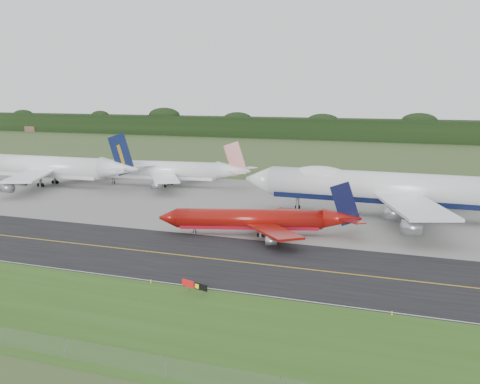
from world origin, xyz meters
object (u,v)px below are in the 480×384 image
at_px(jet_star_tail, 166,171).
at_px(jet_red_737, 261,220).
at_px(jet_ba_747, 397,189).
at_px(jet_navy_gold, 47,167).
at_px(taxiway_sign, 194,285).

bearing_deg(jet_star_tail, jet_red_737, -45.22).
distance_m(jet_red_737, jet_star_tail, 72.33).
xyz_separation_m(jet_ba_747, jet_red_737, (-20.72, -28.94, -3.46)).
xyz_separation_m(jet_navy_gold, taxiway_sign, (89.99, -77.60, -4.23)).
height_order(jet_ba_747, taxiway_sign, jet_ba_747).
xyz_separation_m(jet_ba_747, jet_navy_gold, (-104.75, 9.50, -1.05)).
distance_m(jet_ba_747, jet_red_737, 35.76).
distance_m(jet_star_tail, taxiway_sign, 106.95).
bearing_deg(jet_navy_gold, jet_red_737, -24.58).
distance_m(jet_red_737, jet_navy_gold, 92.44).
bearing_deg(jet_navy_gold, jet_star_tail, 21.29).
relative_size(jet_red_737, taxiway_sign, 8.24).
bearing_deg(jet_red_737, jet_star_tail, 134.78).
height_order(jet_navy_gold, jet_star_tail, jet_navy_gold).
bearing_deg(jet_ba_747, jet_red_737, -125.60).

